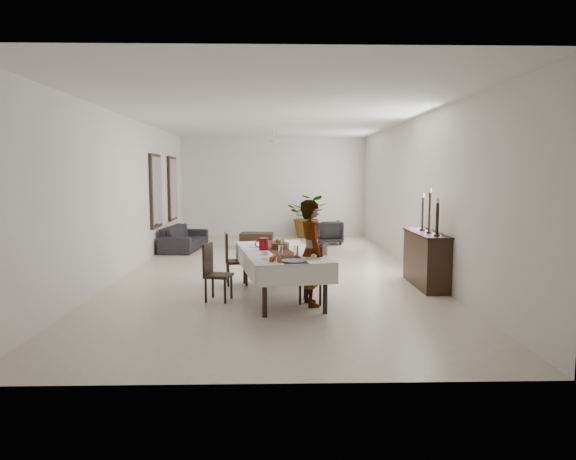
{
  "coord_description": "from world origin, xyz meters",
  "views": [
    {
      "loc": [
        0.05,
        -10.8,
        2.03
      ],
      "look_at": [
        0.27,
        -1.85,
        1.05
      ],
      "focal_mm": 32.0,
      "sensor_mm": 36.0,
      "label": 1
    }
  ],
  "objects_px": {
    "dining_table_top": "(280,253)",
    "sideboard_body": "(426,260)",
    "woman": "(311,253)",
    "sofa": "(184,238)",
    "red_pitcher": "(263,244)"
  },
  "relations": [
    {
      "from": "dining_table_top",
      "to": "red_pitcher",
      "type": "distance_m",
      "value": 0.33
    },
    {
      "from": "sideboard_body",
      "to": "dining_table_top",
      "type": "bearing_deg",
      "value": -163.83
    },
    {
      "from": "woman",
      "to": "sofa",
      "type": "xyz_separation_m",
      "value": [
        -3.02,
        5.99,
        -0.5
      ]
    },
    {
      "from": "dining_table_top",
      "to": "red_pitcher",
      "type": "xyz_separation_m",
      "value": [
        -0.28,
        0.1,
        0.14
      ]
    },
    {
      "from": "dining_table_top",
      "to": "woman",
      "type": "distance_m",
      "value": 0.73
    },
    {
      "from": "sofa",
      "to": "dining_table_top",
      "type": "bearing_deg",
      "value": -149.99
    },
    {
      "from": "red_pitcher",
      "to": "sideboard_body",
      "type": "xyz_separation_m",
      "value": [
        2.93,
        0.67,
        -0.4
      ]
    },
    {
      "from": "woman",
      "to": "sofa",
      "type": "bearing_deg",
      "value": 15.05
    },
    {
      "from": "dining_table_top",
      "to": "sideboard_body",
      "type": "relative_size",
      "value": 1.53
    },
    {
      "from": "dining_table_top",
      "to": "woman",
      "type": "xyz_separation_m",
      "value": [
        0.47,
        -0.54,
        0.09
      ]
    },
    {
      "from": "sideboard_body",
      "to": "sofa",
      "type": "distance_m",
      "value": 7.0
    },
    {
      "from": "woman",
      "to": "sofa",
      "type": "height_order",
      "value": "woman"
    },
    {
      "from": "woman",
      "to": "red_pitcher",
      "type": "bearing_deg",
      "value": 37.59
    },
    {
      "from": "red_pitcher",
      "to": "sofa",
      "type": "xyz_separation_m",
      "value": [
        -2.27,
        5.35,
        -0.56
      ]
    },
    {
      "from": "red_pitcher",
      "to": "sideboard_body",
      "type": "relative_size",
      "value": 0.13
    }
  ]
}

